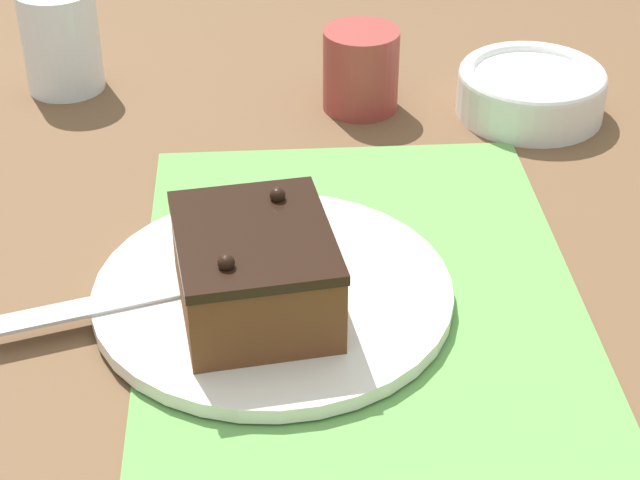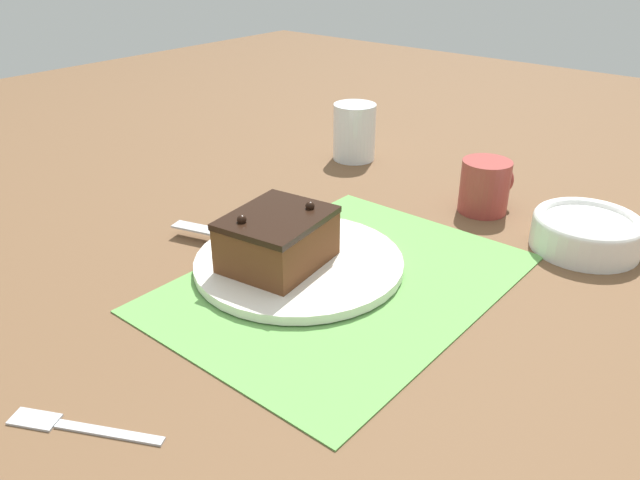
{
  "view_description": "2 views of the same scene",
  "coord_description": "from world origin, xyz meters",
  "px_view_note": "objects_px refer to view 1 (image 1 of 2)",
  "views": [
    {
      "loc": [
        -0.67,
        0.08,
        0.5
      ],
      "look_at": [
        0.0,
        0.03,
        0.05
      ],
      "focal_mm": 60.0,
      "sensor_mm": 36.0,
      "label": 1
    },
    {
      "loc": [
        -0.54,
        -0.42,
        0.41
      ],
      "look_at": [
        0.01,
        0.05,
        0.04
      ],
      "focal_mm": 35.0,
      "sensor_mm": 36.0,
      "label": 2
    }
  ],
  "objects_px": {
    "chocolate_cake": "(255,270)",
    "small_bowl": "(531,90)",
    "coffee_mug": "(361,68)",
    "serving_knife": "(210,278)",
    "cake_plate": "(273,293)",
    "drinking_glass": "(61,40)"
  },
  "relations": [
    {
      "from": "coffee_mug",
      "to": "cake_plate",
      "type": "bearing_deg",
      "value": 163.31
    },
    {
      "from": "chocolate_cake",
      "to": "small_bowl",
      "type": "bearing_deg",
      "value": -40.79
    },
    {
      "from": "chocolate_cake",
      "to": "drinking_glass",
      "type": "height_order",
      "value": "drinking_glass"
    },
    {
      "from": "cake_plate",
      "to": "coffee_mug",
      "type": "relative_size",
      "value": 3.19
    },
    {
      "from": "chocolate_cake",
      "to": "coffee_mug",
      "type": "xyz_separation_m",
      "value": [
        0.36,
        -0.11,
        -0.01
      ]
    },
    {
      "from": "chocolate_cake",
      "to": "serving_knife",
      "type": "bearing_deg",
      "value": 46.8
    },
    {
      "from": "cake_plate",
      "to": "small_bowl",
      "type": "height_order",
      "value": "small_bowl"
    },
    {
      "from": "chocolate_cake",
      "to": "drinking_glass",
      "type": "xyz_separation_m",
      "value": [
        0.42,
        0.19,
        0.0
      ]
    },
    {
      "from": "serving_knife",
      "to": "drinking_glass",
      "type": "height_order",
      "value": "drinking_glass"
    },
    {
      "from": "drinking_glass",
      "to": "coffee_mug",
      "type": "xyz_separation_m",
      "value": [
        -0.06,
        -0.31,
        -0.01
      ]
    },
    {
      "from": "serving_knife",
      "to": "small_bowl",
      "type": "bearing_deg",
      "value": -63.55
    },
    {
      "from": "cake_plate",
      "to": "coffee_mug",
      "type": "xyz_separation_m",
      "value": [
        0.33,
        -0.1,
        0.03
      ]
    },
    {
      "from": "drinking_glass",
      "to": "coffee_mug",
      "type": "height_order",
      "value": "drinking_glass"
    },
    {
      "from": "drinking_glass",
      "to": "coffee_mug",
      "type": "bearing_deg",
      "value": -101.84
    },
    {
      "from": "small_bowl",
      "to": "serving_knife",
      "type": "bearing_deg",
      "value": 132.82
    },
    {
      "from": "serving_knife",
      "to": "small_bowl",
      "type": "relative_size",
      "value": 1.64
    },
    {
      "from": "drinking_glass",
      "to": "small_bowl",
      "type": "height_order",
      "value": "drinking_glass"
    },
    {
      "from": "chocolate_cake",
      "to": "small_bowl",
      "type": "relative_size",
      "value": 1.0
    },
    {
      "from": "cake_plate",
      "to": "chocolate_cake",
      "type": "height_order",
      "value": "chocolate_cake"
    },
    {
      "from": "chocolate_cake",
      "to": "serving_knife",
      "type": "height_order",
      "value": "chocolate_cake"
    },
    {
      "from": "chocolate_cake",
      "to": "drinking_glass",
      "type": "relative_size",
      "value": 1.38
    },
    {
      "from": "cake_plate",
      "to": "small_bowl",
      "type": "distance_m",
      "value": 0.4
    }
  ]
}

